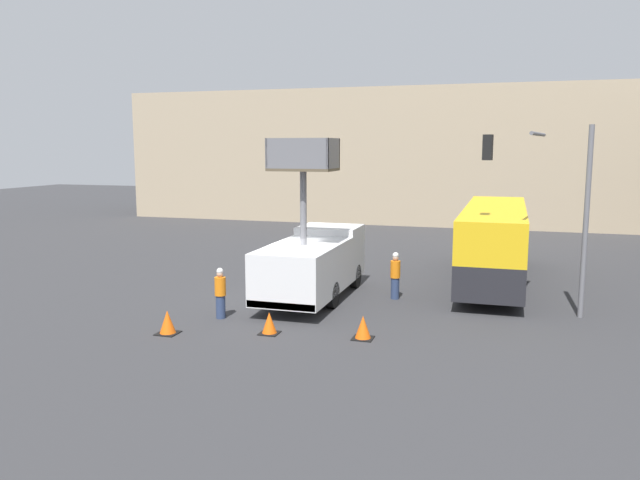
# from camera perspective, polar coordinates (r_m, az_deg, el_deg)

# --- Properties ---
(ground_plane) EXTENTS (120.00, 120.00, 0.00)m
(ground_plane) POSITION_cam_1_polar(r_m,az_deg,el_deg) (24.00, -3.28, -5.47)
(ground_plane) COLOR #333335
(building_backdrop_far) EXTENTS (44.00, 10.00, 10.16)m
(building_backdrop_far) POSITION_cam_1_polar(r_m,az_deg,el_deg) (51.11, 7.97, 7.62)
(building_backdrop_far) COLOR tan
(building_backdrop_far) RESTS_ON ground_plane
(utility_truck) EXTENTS (2.47, 6.96, 6.10)m
(utility_truck) POSITION_cam_1_polar(r_m,az_deg,el_deg) (23.83, -0.65, -1.91)
(utility_truck) COLOR white
(utility_truck) RESTS_ON ground_plane
(city_bus) EXTENTS (2.50, 11.71, 3.26)m
(city_bus) POSITION_cam_1_polar(r_m,az_deg,el_deg) (27.77, 15.63, 0.13)
(city_bus) COLOR #232328
(city_bus) RESTS_ON ground_plane
(traffic_light_pole) EXTENTS (3.58, 3.32, 6.53)m
(traffic_light_pole) POSITION_cam_1_polar(r_m,az_deg,el_deg) (22.74, 20.37, 4.44)
(traffic_light_pole) COLOR slate
(traffic_light_pole) RESTS_ON ground_plane
(road_worker_near_truck) EXTENTS (0.38, 0.38, 1.75)m
(road_worker_near_truck) POSITION_cam_1_polar(r_m,az_deg,el_deg) (21.51, -9.10, -4.84)
(road_worker_near_truck) COLOR navy
(road_worker_near_truck) RESTS_ON ground_plane
(road_worker_directing) EXTENTS (0.38, 0.38, 1.82)m
(road_worker_directing) POSITION_cam_1_polar(r_m,az_deg,el_deg) (24.09, 6.90, -3.25)
(road_worker_directing) COLOR navy
(road_worker_directing) RESTS_ON ground_plane
(traffic_cone_near_truck) EXTENTS (0.60, 0.60, 0.69)m
(traffic_cone_near_truck) POSITION_cam_1_polar(r_m,az_deg,el_deg) (19.71, -4.66, -7.63)
(traffic_cone_near_truck) COLOR black
(traffic_cone_near_truck) RESTS_ON ground_plane
(traffic_cone_mid_road) EXTENTS (0.65, 0.65, 0.75)m
(traffic_cone_mid_road) POSITION_cam_1_polar(r_m,az_deg,el_deg) (20.20, -13.77, -7.36)
(traffic_cone_mid_road) COLOR black
(traffic_cone_mid_road) RESTS_ON ground_plane
(traffic_cone_far_side) EXTENTS (0.63, 0.63, 0.72)m
(traffic_cone_far_side) POSITION_cam_1_polar(r_m,az_deg,el_deg) (19.18, 3.95, -8.02)
(traffic_cone_far_side) COLOR black
(traffic_cone_far_side) RESTS_ON ground_plane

